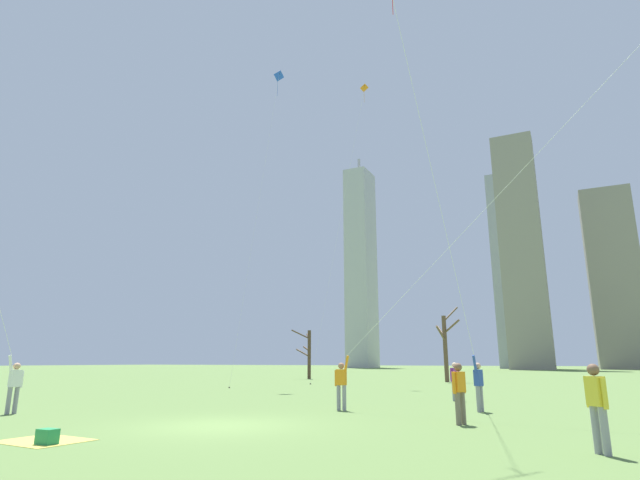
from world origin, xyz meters
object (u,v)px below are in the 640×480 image
at_px(picnic_spot, 46,438).
at_px(bare_tree_rightmost, 308,352).
at_px(kite_flyer_midfield_left_pink, 401,316).
at_px(bystander_strolling_midfield, 455,379).
at_px(bystander_far_off_by_trees, 597,403).
at_px(distant_kite_low_near_trees_blue, 275,103).
at_px(bare_tree_left_of_center, 446,344).
at_px(bystander_watching_nearby, 459,390).
at_px(kite_flyer_midfield_right_red, 466,327).
at_px(distant_kite_drifting_right_orange, 357,130).

distance_m(picnic_spot, bare_tree_rightmost, 40.02).
height_order(kite_flyer_midfield_left_pink, bare_tree_rightmost, kite_flyer_midfield_left_pink).
bearing_deg(bystander_strolling_midfield, bystander_far_off_by_trees, -66.91).
bearing_deg(distant_kite_low_near_trees_blue, bare_tree_left_of_center, 52.42).
distance_m(kite_flyer_midfield_left_pink, bare_tree_rightmost, 33.63).
height_order(picnic_spot, bare_tree_left_of_center, bare_tree_left_of_center).
xyz_separation_m(bystander_strolling_midfield, picnic_spot, (-5.39, -15.39, -0.81)).
bearing_deg(bare_tree_rightmost, bystander_strolling_midfield, -49.75).
relative_size(bystander_strolling_midfield, distant_kite_low_near_trees_blue, 0.07).
xyz_separation_m(bystander_strolling_midfield, bare_tree_left_of_center, (-4.84, 20.48, 2.20)).
relative_size(bystander_watching_nearby, bare_tree_left_of_center, 0.26).
distance_m(kite_flyer_midfield_right_red, bystander_far_off_by_trees, 7.61).
relative_size(kite_flyer_midfield_right_red, bare_tree_rightmost, 3.02).
xyz_separation_m(kite_flyer_midfield_left_pink, bystander_far_off_by_trees, (5.52, -5.81, -2.27)).
bearing_deg(distant_kite_low_near_trees_blue, bystander_far_off_by_trees, -45.29).
relative_size(kite_flyer_midfield_left_pink, bystander_far_off_by_trees, 9.00).
xyz_separation_m(kite_flyer_midfield_left_pink, picnic_spot, (-4.89, -9.41, -3.08)).
distance_m(picnic_spot, bare_tree_left_of_center, 36.00).
bearing_deg(kite_flyer_midfield_left_pink, distant_kite_drifting_right_orange, 115.30).
bearing_deg(bystander_strolling_midfield, bare_tree_rightmost, 130.25).
distance_m(bystander_far_off_by_trees, bare_tree_left_of_center, 33.81).
relative_size(kite_flyer_midfield_left_pink, bare_tree_rightmost, 3.06).
bearing_deg(bare_tree_left_of_center, kite_flyer_midfield_left_pink, -80.68).
xyz_separation_m(kite_flyer_midfield_left_pink, distant_kite_drifting_right_orange, (-9.46, 20.01, 17.84)).
xyz_separation_m(distant_kite_drifting_right_orange, distant_kite_low_near_trees_blue, (-4.54, -6.10, 0.59)).
bearing_deg(distant_kite_low_near_trees_blue, distant_kite_drifting_right_orange, 53.38).
bearing_deg(picnic_spot, bare_tree_left_of_center, 89.12).
relative_size(bystander_watching_nearby, distant_kite_low_near_trees_blue, 0.07).
relative_size(kite_flyer_midfield_left_pink, bare_tree_left_of_center, 2.31).
relative_size(bystander_watching_nearby, picnic_spot, 0.86).
xyz_separation_m(distant_kite_drifting_right_orange, bare_tree_left_of_center, (5.12, 6.44, -17.91)).
bearing_deg(bare_tree_rightmost, picnic_spot, -70.36).
distance_m(kite_flyer_midfield_right_red, picnic_spot, 12.56).
bearing_deg(bystander_watching_nearby, bystander_far_off_by_trees, -46.53).
bearing_deg(distant_kite_low_near_trees_blue, bystander_watching_nearby, -45.04).
xyz_separation_m(bystander_far_off_by_trees, bare_tree_rightmost, (-23.84, 34.01, 1.71)).
bearing_deg(bystander_watching_nearby, kite_flyer_midfield_left_pink, 133.65).
height_order(bystander_watching_nearby, distant_kite_drifting_right_orange, distant_kite_drifting_right_orange).
bearing_deg(bystander_watching_nearby, distant_kite_low_near_trees_blue, 134.96).
xyz_separation_m(bystander_far_off_by_trees, picnic_spot, (-10.41, -3.60, -0.81)).
distance_m(bystander_strolling_midfield, bystander_far_off_by_trees, 12.81).
bearing_deg(kite_flyer_midfield_right_red, bystander_strolling_midfield, 106.47).
height_order(kite_flyer_midfield_left_pink, picnic_spot, kite_flyer_midfield_left_pink).
distance_m(distant_kite_drifting_right_orange, bare_tree_rightmost, 22.00).
height_order(bystander_far_off_by_trees, bare_tree_rightmost, bare_tree_rightmost).
relative_size(kite_flyer_midfield_left_pink, kite_flyer_midfield_right_red, 1.01).
bearing_deg(distant_kite_low_near_trees_blue, bare_tree_rightmost, 106.80).
distance_m(bystander_far_off_by_trees, picnic_spot, 11.05).
bearing_deg(picnic_spot, kite_flyer_midfield_right_red, 55.50).
distance_m(distant_kite_low_near_trees_blue, bare_tree_rightmost, 24.15).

